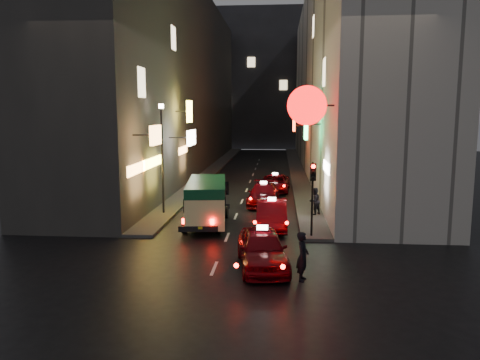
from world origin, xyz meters
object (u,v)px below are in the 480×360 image
(taxi_near, at_px, (262,246))
(lamp_post, at_px, (162,151))
(traffic_light, at_px, (313,183))
(pedestrian_crossing, at_px, (303,253))
(minibus, at_px, (207,197))

(taxi_near, height_order, lamp_post, lamp_post)
(lamp_post, bearing_deg, traffic_light, -28.91)
(pedestrian_crossing, height_order, traffic_light, traffic_light)
(minibus, xyz_separation_m, pedestrian_crossing, (4.63, -7.82, -0.49))
(traffic_light, bearing_deg, minibus, 156.19)
(taxi_near, xyz_separation_m, pedestrian_crossing, (1.48, -1.27, 0.13))
(traffic_light, relative_size, lamp_post, 0.56)
(minibus, bearing_deg, lamp_post, 142.84)
(minibus, height_order, taxi_near, minibus)
(taxi_near, height_order, traffic_light, traffic_light)
(taxi_near, bearing_deg, lamp_post, 124.60)
(minibus, distance_m, traffic_light, 5.94)
(pedestrian_crossing, bearing_deg, traffic_light, 3.22)
(pedestrian_crossing, bearing_deg, taxi_near, 59.81)
(minibus, xyz_separation_m, lamp_post, (-2.87, 2.18, 2.24))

